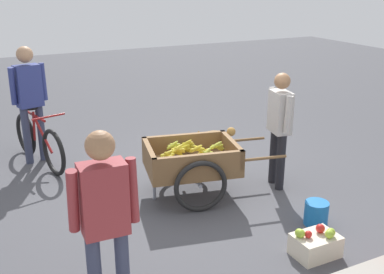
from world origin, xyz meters
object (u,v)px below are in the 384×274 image
object	(u,v)px
cyclist_person	(29,94)
bystander_person	(105,213)
plastic_bucket	(316,213)
apple_crate	(315,244)
vendor_person	(280,121)
dog	(217,136)
bicycle	(39,141)
fruit_cart	(191,163)

from	to	relation	value
cyclist_person	bystander_person	distance (m)	3.75
plastic_bucket	apple_crate	bearing A→B (deg)	48.81
vendor_person	apple_crate	world-z (taller)	vendor_person
vendor_person	bystander_person	distance (m)	3.06
bystander_person	dog	bearing A→B (deg)	-131.65
bicycle	plastic_bucket	world-z (taller)	bicycle
fruit_cart	bystander_person	xyz separation A→B (m)	(1.55, 1.72, 0.52)
cyclist_person	bystander_person	size ratio (longest dim) A/B	1.06
vendor_person	bicycle	world-z (taller)	vendor_person
fruit_cart	bystander_person	size ratio (longest dim) A/B	1.10
vendor_person	bicycle	distance (m)	3.44
bicycle	apple_crate	size ratio (longest dim) A/B	3.69
bicycle	dog	world-z (taller)	bicycle
apple_crate	bystander_person	world-z (taller)	bystander_person
vendor_person	cyclist_person	bearing A→B (deg)	-39.99
fruit_cart	vendor_person	bearing A→B (deg)	168.07
bicycle	dog	xyz separation A→B (m)	(-2.54, 0.72, -0.08)
dog	plastic_bucket	xyz separation A→B (m)	(0.08, 2.41, -0.14)
plastic_bucket	bicycle	bearing A→B (deg)	-51.88
dog	apple_crate	xyz separation A→B (m)	(0.49, 2.89, -0.14)
dog	fruit_cart	bearing A→B (deg)	49.13
dog	vendor_person	bearing A→B (deg)	95.04
bicycle	cyclist_person	bearing A→B (deg)	-75.99
fruit_cart	bicycle	size ratio (longest dim) A/B	1.09
cyclist_person	apple_crate	bearing A→B (deg)	119.01
apple_crate	bystander_person	distance (m)	2.22
bicycle	apple_crate	world-z (taller)	bicycle
fruit_cart	cyclist_person	world-z (taller)	cyclist_person
plastic_bucket	bystander_person	xyz separation A→B (m)	(2.48, 0.46, 0.82)
vendor_person	cyclist_person	distance (m)	3.53
vendor_person	apple_crate	xyz separation A→B (m)	(0.61, 1.50, -0.76)
plastic_bucket	apple_crate	distance (m)	0.63
bystander_person	fruit_cart	bearing A→B (deg)	-132.16
bicycle	dog	size ratio (longest dim) A/B	2.49
dog	bystander_person	size ratio (longest dim) A/B	0.41
apple_crate	cyclist_person	bearing A→B (deg)	-60.99
vendor_person	apple_crate	distance (m)	1.79
bicycle	bystander_person	world-z (taller)	bystander_person
cyclist_person	apple_crate	size ratio (longest dim) A/B	3.88
vendor_person	dog	xyz separation A→B (m)	(0.12, -1.39, -0.62)
fruit_cart	apple_crate	world-z (taller)	fruit_cart
apple_crate	bystander_person	bearing A→B (deg)	-0.44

